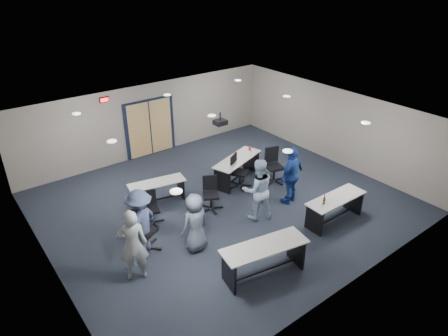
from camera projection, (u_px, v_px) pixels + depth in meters
floor at (223, 203)px, 12.19m from camera, size 10.00×10.00×0.00m
back_wall at (149, 120)px, 14.75m from camera, size 10.00×0.04×2.70m
front_wall at (351, 240)px, 8.40m from camera, size 10.00×0.04×2.70m
left_wall at (44, 225)px, 8.88m from camera, size 0.04×9.00×2.70m
right_wall at (334, 125)px, 14.27m from camera, size 0.04×9.00×2.70m
ceiling at (222, 120)px, 10.95m from camera, size 10.00×9.00×0.04m
double_door at (150, 128)px, 14.86m from camera, size 2.00×0.07×2.20m
exit_sign at (104, 100)px, 13.34m from camera, size 0.32×0.07×0.18m
ceiling_projector at (220, 122)px, 11.60m from camera, size 0.35×0.32×0.37m
ceiling_can_lights at (217, 118)px, 11.14m from camera, size 6.24×5.74×0.02m
table_front_left at (264, 255)px, 9.16m from camera, size 2.14×1.06×0.83m
table_front_right at (335, 205)px, 11.10m from camera, size 1.90×0.65×1.05m
table_back_left at (157, 188)px, 12.03m from camera, size 1.78×0.88×0.69m
table_back_right at (237, 165)px, 13.20m from camera, size 2.12×1.27×0.95m
chair_back_a at (151, 209)px, 11.02m from camera, size 0.76×0.76×0.97m
chair_back_b at (211, 194)px, 11.66m from camera, size 0.88×0.88×1.03m
chair_back_c at (240, 171)px, 12.85m from camera, size 0.94×0.94×1.10m
chair_back_d at (275, 166)px, 13.13m from camera, size 0.90×0.90×1.16m
chair_loose_left at (144, 230)px, 9.98m from camera, size 0.97×0.97×1.16m
person_gray at (133, 245)px, 8.92m from camera, size 0.79×0.68×1.83m
person_plaid at (195, 223)px, 9.90m from camera, size 0.81×0.56×1.58m
person_lightblue at (258, 190)px, 11.10m from camera, size 1.09×0.98×1.83m
person_navy at (291, 175)px, 11.84m from camera, size 1.14×0.65×1.83m
person_back at (140, 222)px, 9.75m from camera, size 1.32×1.15×1.77m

